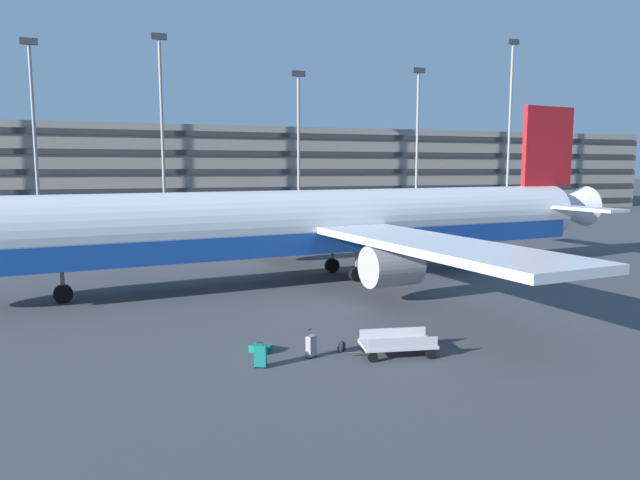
{
  "coord_description": "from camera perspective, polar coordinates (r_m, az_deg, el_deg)",
  "views": [
    {
      "loc": [
        -12.97,
        -32.98,
        6.58
      ],
      "look_at": [
        -3.98,
        -6.22,
        3.0
      ],
      "focal_mm": 31.8,
      "sensor_mm": 36.0,
      "label": 1
    }
  ],
  "objects": [
    {
      "name": "ground_plane",
      "position": [
        36.04,
        2.86,
        -3.3
      ],
      "size": [
        600.0,
        600.0,
        0.0
      ],
      "primitive_type": "plane",
      "color": "#424449"
    },
    {
      "name": "terminal_structure",
      "position": [
        87.91,
        -10.15,
        6.83
      ],
      "size": [
        140.65,
        21.54,
        12.3
      ],
      "color": "gray",
      "rests_on": "ground_plane"
    },
    {
      "name": "airliner",
      "position": [
        33.73,
        0.83,
        1.58
      ],
      "size": [
        43.38,
        35.28,
        10.95
      ],
      "color": "silver",
      "rests_on": "ground_plane"
    },
    {
      "name": "light_mast_left",
      "position": [
        72.84,
        -26.88,
        10.84
      ],
      "size": [
        1.8,
        0.5,
        20.94
      ],
      "color": "gray",
      "rests_on": "ground_plane"
    },
    {
      "name": "light_mast_center_left",
      "position": [
        72.33,
        -15.65,
        11.99
      ],
      "size": [
        1.8,
        0.5,
        22.45
      ],
      "color": "gray",
      "rests_on": "ground_plane"
    },
    {
      "name": "light_mast_center_right",
      "position": [
        75.13,
        -2.18,
        10.72
      ],
      "size": [
        1.8,
        0.5,
        19.05
      ],
      "color": "gray",
      "rests_on": "ground_plane"
    },
    {
      "name": "light_mast_right",
      "position": [
        81.78,
        9.78,
        10.82
      ],
      "size": [
        1.8,
        0.5,
        20.38
      ],
      "color": "gray",
      "rests_on": "ground_plane"
    },
    {
      "name": "light_mast_far_right",
      "position": [
        90.19,
        18.59,
        11.8
      ],
      "size": [
        1.8,
        0.5,
        25.24
      ],
      "color": "gray",
      "rests_on": "ground_plane"
    },
    {
      "name": "suitcase_upright",
      "position": [
        19.26,
        -6.0,
        -11.49
      ],
      "size": [
        0.45,
        0.37,
        0.89
      ],
      "color": "#147266",
      "rests_on": "ground_plane"
    },
    {
      "name": "suitcase_navy",
      "position": [
        20.14,
        -0.89,
        -10.59
      ],
      "size": [
        0.43,
        0.4,
        1.0
      ],
      "color": "gray",
      "rests_on": "ground_plane"
    },
    {
      "name": "suitcase_red",
      "position": [
        20.89,
        -5.97,
        -10.79
      ],
      "size": [
        0.86,
        0.86,
        0.26
      ],
      "color": "#147266",
      "rests_on": "ground_plane"
    },
    {
      "name": "backpack_silver",
      "position": [
        20.72,
        2.19,
        -10.71
      ],
      "size": [
        0.39,
        0.42,
        0.46
      ],
      "color": "black",
      "rests_on": "ground_plane"
    },
    {
      "name": "baggage_cart",
      "position": [
        20.51,
        7.81,
        -10.3
      ],
      "size": [
        3.37,
        1.71,
        0.82
      ],
      "color": "#B7B7BC",
      "rests_on": "ground_plane"
    }
  ]
}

